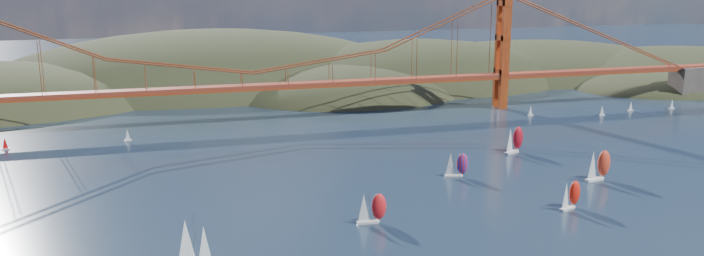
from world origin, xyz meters
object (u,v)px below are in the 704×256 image
racer_0 (371,208)px  racer_3 (514,139)px  sloop_navy (192,246)px  racer_2 (598,165)px  racer_1 (570,195)px  racer_rwb (456,164)px

racer_0 → racer_3: size_ratio=0.85×
sloop_navy → racer_2: sloop_navy is taller
sloop_navy → racer_1: sloop_navy is taller
sloop_navy → racer_rwb: size_ratio=1.58×
racer_0 → racer_1: racer_0 is taller
sloop_navy → racer_0: bearing=-1.6°
racer_3 → racer_rwb: (-32.73, -21.77, -0.91)m
sloop_navy → racer_3: bearing=8.8°
racer_2 → racer_rwb: bearing=147.6°
racer_0 → racer_3: racer_3 is taller
racer_rwb → racer_0: bearing=-127.6°
racer_0 → racer_1: bearing=-1.4°
racer_0 → racer_1: size_ratio=1.03×
racer_1 → racer_rwb: bearing=94.1°
racer_1 → racer_3: racer_3 is taller
racer_0 → racer_3: (71.87, 54.46, 0.78)m
racer_0 → racer_rwb: racer_0 is taller
racer_3 → racer_rwb: racer_3 is taller
racer_3 → racer_rwb: 39.32m
sloop_navy → racer_1: 105.50m
racer_1 → racer_3: bearing=54.2°
racer_1 → racer_2: 32.00m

